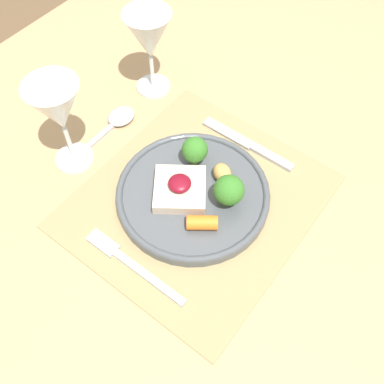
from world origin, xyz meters
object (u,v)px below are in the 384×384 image
object	(u,v)px
knife	(253,147)
spoon	(116,121)
dinner_plate	(194,192)
wine_glass_far	(58,110)
wine_glass_near	(149,38)
fork	(128,262)

from	to	relation	value
knife	spoon	xyz separation A→B (m)	(-0.11, 0.25, 0.00)
spoon	dinner_plate	bearing A→B (deg)	-100.30
spoon	wine_glass_far	xyz separation A→B (m)	(-0.11, 0.00, 0.12)
dinner_plate	knife	size ratio (longest dim) A/B	1.36
dinner_plate	wine_glass_near	distance (m)	0.30
dinner_plate	spoon	bearing A→B (deg)	77.95
fork	knife	world-z (taller)	knife
knife	wine_glass_far	size ratio (longest dim) A/B	1.08
fork	knife	distance (m)	0.32
knife	wine_glass_near	world-z (taller)	wine_glass_near
spoon	wine_glass_near	bearing A→B (deg)	5.46
wine_glass_near	fork	bearing A→B (deg)	-145.51
dinner_plate	wine_glass_near	xyz separation A→B (m)	(0.17, 0.23, 0.10)
spoon	wine_glass_near	xyz separation A→B (m)	(0.12, 0.01, 0.11)
fork	spoon	size ratio (longest dim) A/B	1.08
knife	wine_glass_near	distance (m)	0.28
spoon	wine_glass_near	distance (m)	0.17
dinner_plate	fork	xyz separation A→B (m)	(-0.16, 0.01, -0.01)
dinner_plate	wine_glass_near	bearing A→B (deg)	54.08
knife	wine_glass_near	size ratio (longest dim) A/B	1.12
spoon	wine_glass_far	world-z (taller)	wine_glass_far
fork	wine_glass_far	xyz separation A→B (m)	(0.10, 0.22, 0.12)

